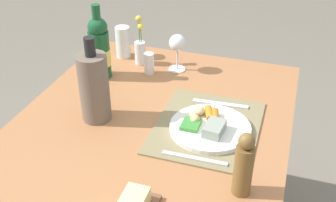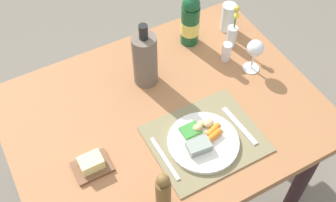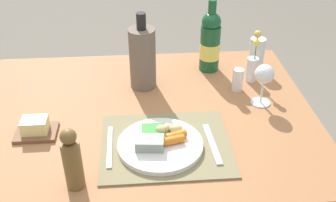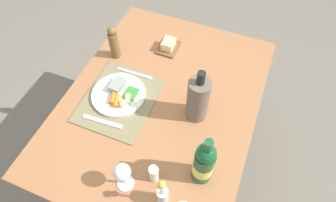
# 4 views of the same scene
# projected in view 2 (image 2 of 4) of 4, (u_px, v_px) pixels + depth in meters

# --- Properties ---
(ground_plane) EXTENTS (8.00, 8.00, 0.00)m
(ground_plane) POSITION_uv_depth(u_px,v_px,m) (166.00, 197.00, 2.21)
(ground_plane) COLOR slate
(dining_table) EXTENTS (1.19, 0.90, 0.75)m
(dining_table) POSITION_uv_depth(u_px,v_px,m) (165.00, 126.00, 1.70)
(dining_table) COLOR #A56A41
(dining_table) RESTS_ON ground_plane
(placemat) EXTENTS (0.40, 0.33, 0.01)m
(placemat) POSITION_uv_depth(u_px,v_px,m) (205.00, 139.00, 1.54)
(placemat) COLOR #827652
(placemat) RESTS_ON dining_table
(dinner_plate) EXTENTS (0.26, 0.26, 0.05)m
(dinner_plate) POSITION_uv_depth(u_px,v_px,m) (203.00, 140.00, 1.52)
(dinner_plate) COLOR white
(dinner_plate) RESTS_ON placemat
(fork) EXTENTS (0.02, 0.20, 0.00)m
(fork) POSITION_uv_depth(u_px,v_px,m) (165.00, 158.00, 1.49)
(fork) COLOR silver
(fork) RESTS_ON placemat
(knife) EXTENTS (0.03, 0.20, 0.00)m
(knife) POSITION_uv_depth(u_px,v_px,m) (239.00, 126.00, 1.57)
(knife) COLOR silver
(knife) RESTS_ON placemat
(flower_vase) EXTENTS (0.04, 0.04, 0.21)m
(flower_vase) POSITION_uv_depth(u_px,v_px,m) (232.00, 33.00, 1.80)
(flower_vase) COLOR silver
(flower_vase) RESTS_ON dining_table
(butter_dish) EXTENTS (0.13, 0.10, 0.06)m
(butter_dish) POSITION_uv_depth(u_px,v_px,m) (92.00, 164.00, 1.45)
(butter_dish) COLOR brown
(butter_dish) RESTS_ON dining_table
(wine_glass) EXTENTS (0.07, 0.07, 0.15)m
(wine_glass) POSITION_uv_depth(u_px,v_px,m) (255.00, 49.00, 1.68)
(wine_glass) COLOR white
(wine_glass) RESTS_ON dining_table
(pepper_mill) EXTENTS (0.05, 0.05, 0.19)m
(pepper_mill) POSITION_uv_depth(u_px,v_px,m) (163.00, 192.00, 1.32)
(pepper_mill) COLOR brown
(pepper_mill) RESTS_ON dining_table
(water_tumbler) EXTENTS (0.06, 0.06, 0.13)m
(water_tumbler) POSITION_uv_depth(u_px,v_px,m) (228.00, 19.00, 1.87)
(water_tumbler) COLOR silver
(water_tumbler) RESTS_ON dining_table
(wine_bottle) EXTENTS (0.08, 0.08, 0.29)m
(wine_bottle) POSITION_uv_depth(u_px,v_px,m) (190.00, 20.00, 1.77)
(wine_bottle) COLOR #17512C
(wine_bottle) RESTS_ON dining_table
(cooler_bottle) EXTENTS (0.10, 0.10, 0.29)m
(cooler_bottle) POSITION_uv_depth(u_px,v_px,m) (145.00, 59.00, 1.63)
(cooler_bottle) COLOR #6D5D50
(cooler_bottle) RESTS_ON dining_table
(salt_shaker) EXTENTS (0.04, 0.04, 0.09)m
(salt_shaker) POSITION_uv_depth(u_px,v_px,m) (226.00, 52.00, 1.76)
(salt_shaker) COLOR white
(salt_shaker) RESTS_ON dining_table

